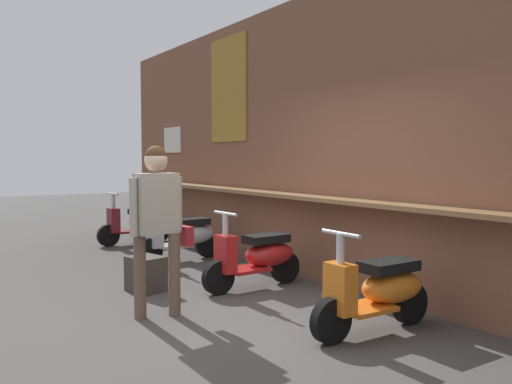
{
  "coord_description": "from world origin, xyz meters",
  "views": [
    {
      "loc": [
        4.32,
        -2.5,
        1.6
      ],
      "look_at": [
        -0.86,
        0.96,
        1.19
      ],
      "focal_mm": 36.92,
      "sensor_mm": 36.0,
      "label": 1
    }
  ],
  "objects_px": {
    "scooter_orange": "(379,290)",
    "merchandise_crate": "(146,274)",
    "scooter_maroon": "(139,223)",
    "scooter_silver": "(185,236)",
    "shopper_with_handbag": "(158,213)",
    "scooter_red": "(259,256)"
  },
  "relations": [
    {
      "from": "scooter_silver",
      "to": "merchandise_crate",
      "type": "relative_size",
      "value": 3.32
    },
    {
      "from": "shopper_with_handbag",
      "to": "merchandise_crate",
      "type": "xyz_separation_m",
      "value": [
        -1.05,
        0.28,
        -0.85
      ]
    },
    {
      "from": "scooter_maroon",
      "to": "scooter_red",
      "type": "distance_m",
      "value": 4.01
    },
    {
      "from": "scooter_silver",
      "to": "shopper_with_handbag",
      "type": "height_order",
      "value": "shopper_with_handbag"
    },
    {
      "from": "shopper_with_handbag",
      "to": "merchandise_crate",
      "type": "distance_m",
      "value": 1.38
    },
    {
      "from": "scooter_maroon",
      "to": "scooter_red",
      "type": "relative_size",
      "value": 1.0
    },
    {
      "from": "scooter_orange",
      "to": "merchandise_crate",
      "type": "relative_size",
      "value": 3.32
    },
    {
      "from": "scooter_maroon",
      "to": "scooter_orange",
      "type": "height_order",
      "value": "same"
    },
    {
      "from": "scooter_orange",
      "to": "scooter_maroon",
      "type": "bearing_deg",
      "value": -89.45
    },
    {
      "from": "shopper_with_handbag",
      "to": "scooter_maroon",
      "type": "bearing_deg",
      "value": -25.35
    },
    {
      "from": "scooter_red",
      "to": "shopper_with_handbag",
      "type": "xyz_separation_m",
      "value": [
        0.43,
        -1.5,
        0.67
      ]
    },
    {
      "from": "merchandise_crate",
      "to": "scooter_silver",
      "type": "bearing_deg",
      "value": 140.01
    },
    {
      "from": "scooter_red",
      "to": "shopper_with_handbag",
      "type": "bearing_deg",
      "value": 14.12
    },
    {
      "from": "scooter_silver",
      "to": "scooter_red",
      "type": "bearing_deg",
      "value": 90.31
    },
    {
      "from": "scooter_maroon",
      "to": "scooter_orange",
      "type": "distance_m",
      "value": 6.0
    },
    {
      "from": "merchandise_crate",
      "to": "scooter_maroon",
      "type": "bearing_deg",
      "value": 160.23
    },
    {
      "from": "shopper_with_handbag",
      "to": "merchandise_crate",
      "type": "height_order",
      "value": "shopper_with_handbag"
    },
    {
      "from": "shopper_with_handbag",
      "to": "scooter_silver",
      "type": "bearing_deg",
      "value": -37.65
    },
    {
      "from": "scooter_orange",
      "to": "merchandise_crate",
      "type": "xyz_separation_m",
      "value": [
        -2.6,
        -1.22,
        -0.18
      ]
    },
    {
      "from": "scooter_maroon",
      "to": "scooter_silver",
      "type": "distance_m",
      "value": 1.94
    },
    {
      "from": "scooter_red",
      "to": "scooter_orange",
      "type": "xyz_separation_m",
      "value": [
        1.99,
        0.0,
        0.0
      ]
    },
    {
      "from": "scooter_maroon",
      "to": "scooter_orange",
      "type": "bearing_deg",
      "value": 88.53
    }
  ]
}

